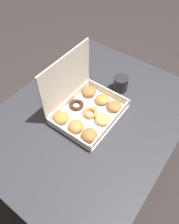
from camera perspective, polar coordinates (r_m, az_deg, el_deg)
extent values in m
plane|color=#2D2826|center=(1.82, 0.14, -14.53)|extent=(8.00, 8.00, 0.00)
cube|color=#2D2D33|center=(1.22, 0.21, -1.12)|extent=(1.19, 0.92, 0.03)
cylinder|color=#2D2D33|center=(1.75, 22.19, -3.08)|extent=(0.06, 0.06, 0.67)
cylinder|color=#2D2D33|center=(1.95, -0.11, 8.49)|extent=(0.06, 0.06, 0.67)
cube|color=white|center=(1.21, 0.00, -0.55)|extent=(0.38, 0.29, 0.01)
cube|color=beige|center=(1.15, 5.63, -3.04)|extent=(0.38, 0.01, 0.04)
cube|color=beige|center=(1.25, -5.16, 3.13)|extent=(0.38, 0.01, 0.04)
cube|color=beige|center=(1.11, -5.67, -5.76)|extent=(0.01, 0.29, 0.04)
cube|color=beige|center=(1.29, 4.86, 5.27)|extent=(0.01, 0.29, 0.04)
cube|color=beige|center=(1.14, -6.04, 8.72)|extent=(0.38, 0.01, 0.28)
ellipsoid|color=#9E6633|center=(1.10, 0.00, -5.99)|extent=(0.08, 0.08, 0.05)
ellipsoid|color=tan|center=(1.17, 3.54, -1.78)|extent=(0.08, 0.08, 0.04)
ellipsoid|color=#9E6633|center=(1.23, 6.53, 1.54)|extent=(0.08, 0.08, 0.04)
ellipsoid|color=#B77A38|center=(1.13, -3.64, -3.65)|extent=(0.08, 0.08, 0.05)
torus|color=#B77A38|center=(1.20, 0.08, 0.01)|extent=(0.08, 0.08, 0.02)
ellipsoid|color=#B77A38|center=(1.26, 3.17, 3.44)|extent=(0.08, 0.08, 0.04)
ellipsoid|color=#B77A38|center=(1.17, -7.36, -1.47)|extent=(0.08, 0.08, 0.04)
torus|color=#381E11|center=(1.24, -3.32, 1.94)|extent=(0.08, 0.08, 0.02)
ellipsoid|color=#9E6633|center=(1.29, -0.07, 5.38)|extent=(0.08, 0.08, 0.04)
cylinder|color=#232328|center=(1.33, 8.09, 7.37)|extent=(0.09, 0.09, 0.09)
cylinder|color=black|center=(1.30, 8.30, 8.70)|extent=(0.07, 0.07, 0.01)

